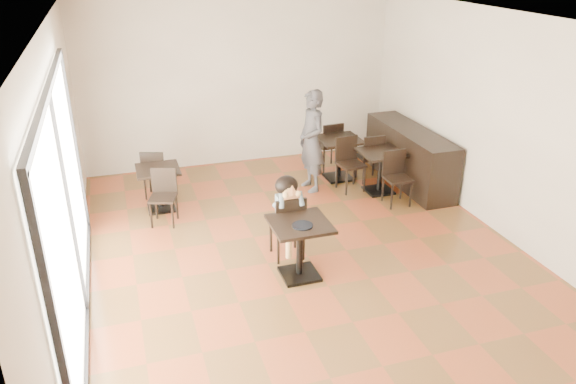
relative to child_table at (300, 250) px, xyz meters
name	(u,v)px	position (x,y,z in m)	size (l,w,h in m)	color
floor	(308,257)	(0.27, 0.43, -0.39)	(6.00, 8.00, 0.01)	brown
ceiling	(312,20)	(0.27, 0.43, 2.81)	(6.00, 8.00, 0.01)	white
wall_back	(239,82)	(0.27, 4.43, 1.21)	(6.00, 0.01, 3.20)	silver
wall_front	(511,341)	(0.27, -3.57, 1.21)	(6.00, 0.01, 3.20)	silver
wall_left	(62,176)	(-2.73, 0.43, 1.21)	(0.01, 8.00, 3.20)	silver
wall_right	(506,128)	(3.27, 0.43, 1.21)	(0.01, 8.00, 3.20)	silver
storefront_window	(66,209)	(-2.70, -0.07, 1.01)	(0.04, 4.50, 2.60)	white
child_table	(300,250)	(0.00, 0.00, 0.00)	(0.75, 0.75, 0.79)	black
child_chair	(287,225)	(0.00, 0.55, 0.08)	(0.43, 0.43, 0.95)	black
child	(287,217)	(0.00, 0.55, 0.20)	(0.43, 0.60, 1.19)	slate
plate	(302,225)	(0.00, -0.10, 0.40)	(0.27, 0.27, 0.02)	black
pizza_slice	(291,194)	(0.00, 0.36, 0.64)	(0.28, 0.21, 0.06)	tan
adult_patron	(312,141)	(1.11, 2.66, 0.50)	(0.65, 0.43, 1.79)	#3B3A3F
cafe_table_mid	(380,172)	(2.21, 2.17, -0.02)	(0.71, 0.71, 0.75)	black
cafe_table_left	(160,189)	(-1.53, 2.62, -0.03)	(0.68, 0.68, 0.72)	black
cafe_table_back	(339,159)	(1.76, 2.96, 0.00)	(0.74, 0.74, 0.78)	black
chair_mid_a	(369,157)	(2.26, 2.72, 0.06)	(0.41, 0.41, 0.90)	black
chair_mid_b	(398,179)	(2.26, 1.62, 0.06)	(0.41, 0.41, 0.90)	black
chair_left_a	(156,173)	(-1.53, 3.17, 0.04)	(0.39, 0.39, 0.86)	black
chair_left_b	(163,198)	(-1.53, 2.07, 0.04)	(0.39, 0.39, 0.86)	black
chair_back_a	(328,145)	(1.76, 3.51, 0.08)	(0.42, 0.42, 0.94)	black
chair_back_b	(351,165)	(1.76, 2.41, 0.08)	(0.42, 0.42, 0.94)	black
service_counter	(409,156)	(2.92, 2.43, 0.11)	(0.60, 2.40, 1.00)	black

